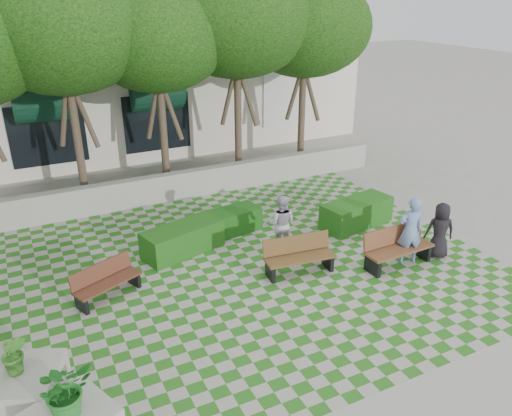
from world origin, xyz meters
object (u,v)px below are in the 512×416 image
hedge_midleft (183,239)px  bench_west (106,282)px  person_blue (410,231)px  person_white (281,223)px  bench_mid (299,256)px  hedge_midright (227,222)px  bench_east (397,248)px  planter_back (25,397)px  person_dark (440,231)px  hedge_east (356,213)px

hedge_midleft → bench_west: bearing=-150.8°
person_blue → person_white: (-2.57, 1.99, -0.11)m
bench_mid → hedge_midright: bearing=111.4°
bench_east → planter_back: 8.77m
bench_mid → planter_back: size_ratio=0.98×
hedge_midright → person_blue: size_ratio=1.08×
planter_back → hedge_midright: bearing=41.6°
bench_mid → bench_east: bearing=-11.2°
bench_west → person_dark: person_dark is taller
person_white → bench_mid: bearing=120.0°
hedge_midleft → person_dark: bearing=-28.4°
planter_back → bench_mid: bearing=19.2°
bench_west → hedge_east: (7.30, 0.53, -0.00)m
hedge_midleft → planter_back: planter_back is taller
hedge_east → person_dark: person_dark is taller
person_white → hedge_midright: bearing=-22.9°
bench_mid → hedge_midleft: (-2.21, 2.23, -0.06)m
hedge_east → bench_mid: bearing=-152.1°
bench_east → hedge_midleft: 5.50m
bench_east → person_blue: person_blue is taller
bench_west → person_dark: (8.05, -1.92, 0.35)m
bench_west → person_dark: 8.28m
bench_west → person_white: bearing=-20.7°
bench_east → bench_mid: size_ratio=1.05×
planter_back → person_white: bearing=27.7°
hedge_midleft → person_dark: size_ratio=1.44×
hedge_midleft → person_blue: person_blue is taller
hedge_midright → hedge_midleft: hedge_midleft is taller
bench_west → hedge_midleft: 2.55m
hedge_midright → planter_back: (-5.54, -4.91, 0.27)m
bench_east → hedge_midleft: (-4.60, 3.01, -0.10)m
bench_east → person_white: 2.99m
hedge_east → person_white: (-2.72, -0.34, 0.40)m
bench_mid → hedge_midright: 2.83m
bench_west → person_blue: 7.39m
hedge_midright → person_white: size_ratio=1.22×
planter_back → bench_east: bearing=9.2°
hedge_east → hedge_midleft: (-5.08, 0.71, -0.01)m
hedge_east → person_white: size_ratio=1.41×
bench_mid → person_dark: bearing=-7.6°
bench_west → person_white: 4.61m
hedge_midright → person_white: person_white is taller
bench_mid → hedge_midright: size_ratio=0.93×
bench_west → hedge_midright: (3.71, 1.74, -0.06)m
bench_mid → hedge_east: bearing=34.7°
planter_back → person_blue: (8.98, 1.38, 0.28)m
bench_mid → hedge_midleft: size_ratio=0.84×
hedge_east → hedge_midright: hedge_east is taller
planter_back → person_blue: planter_back is taller
hedge_midleft → hedge_east: bearing=-7.9°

